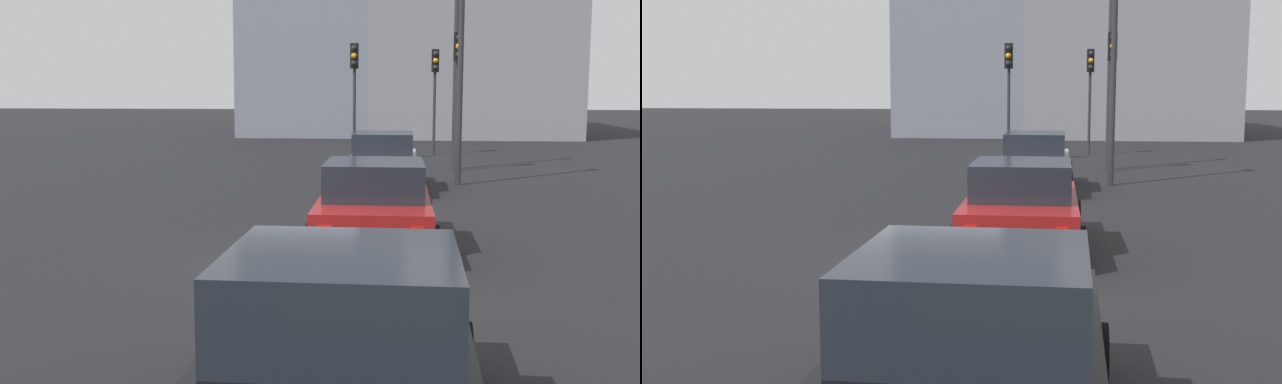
{
  "view_description": "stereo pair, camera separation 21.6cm",
  "coord_description": "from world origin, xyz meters",
  "views": [
    {
      "loc": [
        -12.08,
        -1.72,
        2.79
      ],
      "look_at": [
        -2.72,
        -0.88,
        1.51
      ],
      "focal_mm": 44.22,
      "sensor_mm": 36.0,
      "label": 1
    },
    {
      "loc": [
        -12.06,
        -1.93,
        2.79
      ],
      "look_at": [
        -2.72,
        -0.88,
        1.51
      ],
      "focal_mm": 44.22,
      "sensor_mm": 36.0,
      "label": 2
    }
  ],
  "objects": [
    {
      "name": "ground_plane",
      "position": [
        0.0,
        0.0,
        -0.1
      ],
      "size": [
        160.0,
        160.0,
        0.2
      ],
      "primitive_type": "cube",
      "color": "black"
    },
    {
      "name": "car_silver_left_lead",
      "position": [
        9.09,
        -1.54,
        0.74
      ],
      "size": [
        4.61,
        2.06,
        1.54
      ],
      "rotation": [
        0.0,
        0.0,
        -0.02
      ],
      "color": "#A8AAB2",
      "rests_on": "ground_plane"
    },
    {
      "name": "car_red_left_second",
      "position": [
        1.29,
        -1.47,
        0.73
      ],
      "size": [
        4.36,
        2.1,
        1.52
      ],
      "rotation": [
        0.0,
        0.0,
        -0.01
      ],
      "color": "maroon",
      "rests_on": "ground_plane"
    },
    {
      "name": "car_black_left_third",
      "position": [
        -6.39,
        -1.39,
        0.77
      ],
      "size": [
        4.29,
        2.2,
        1.6
      ],
      "rotation": [
        0.0,
        0.0,
        -0.03
      ],
      "color": "black",
      "rests_on": "ground_plane"
    },
    {
      "name": "traffic_light_near_left",
      "position": [
        16.61,
        -0.4,
        3.07
      ],
      "size": [
        0.32,
        0.3,
        4.28
      ],
      "rotation": [
        0.0,
        0.0,
        3.03
      ],
      "color": "#2D2D30",
      "rests_on": "ground_plane"
    },
    {
      "name": "traffic_light_near_right",
      "position": [
        13.71,
        -3.86,
        3.19
      ],
      "size": [
        0.32,
        0.29,
        4.46
      ],
      "rotation": [
        0.0,
        0.0,
        3.19
      ],
      "color": "#2D2D30",
      "rests_on": "ground_plane"
    },
    {
      "name": "traffic_light_far_left",
      "position": [
        19.75,
        -3.47,
        3.02
      ],
      "size": [
        0.32,
        0.29,
        4.2
      ],
      "rotation": [
        0.0,
        0.0,
        3.18
      ],
      "color": "#2D2D30",
      "rests_on": "ground_plane"
    },
    {
      "name": "street_lamp_kerbside",
      "position": [
        10.17,
        -3.63,
        4.36
      ],
      "size": [
        0.56,
        0.36,
        7.42
      ],
      "color": "#2D2D30",
      "rests_on": "ground_plane"
    },
    {
      "name": "street_lamp_far",
      "position": [
        14.36,
        -3.84,
        4.15
      ],
      "size": [
        0.56,
        0.36,
        7.0
      ],
      "color": "#2D2D30",
      "rests_on": "ground_plane"
    },
    {
      "name": "building_facade_left",
      "position": [
        35.64,
        -6.0,
        4.34
      ],
      "size": [
        15.2,
        10.87,
        8.67
      ],
      "primitive_type": "cube",
      "color": "gray",
      "rests_on": "ground_plane"
    },
    {
      "name": "building_facade_center",
      "position": [
        33.19,
        2.0,
        7.39
      ],
      "size": [
        8.17,
        8.99,
        14.78
      ],
      "primitive_type": "cube",
      "color": "gray",
      "rests_on": "ground_plane"
    }
  ]
}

